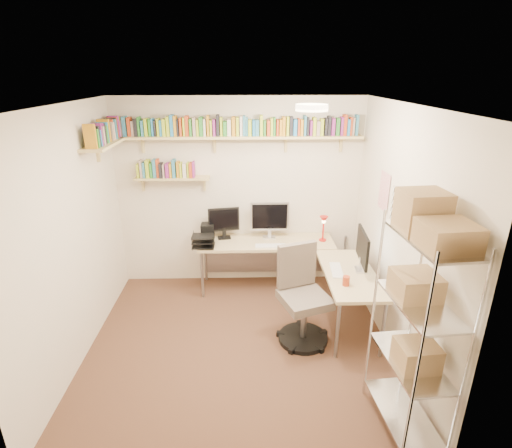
# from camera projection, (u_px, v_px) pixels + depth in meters

# --- Properties ---
(ground) EXTENTS (3.20, 3.20, 0.00)m
(ground) POSITION_uv_depth(u_px,v_px,m) (239.00, 344.00, 4.33)
(ground) COLOR #4B2920
(ground) RESTS_ON ground
(room_shell) EXTENTS (3.24, 3.04, 2.52)m
(room_shell) POSITION_uv_depth(u_px,v_px,m) (237.00, 209.00, 3.78)
(room_shell) COLOR beige
(room_shell) RESTS_ON ground
(wall_shelves) EXTENTS (3.12, 1.09, 0.80)m
(wall_shelves) POSITION_uv_depth(u_px,v_px,m) (203.00, 137.00, 4.81)
(wall_shelves) COLOR #D9C27A
(wall_shelves) RESTS_ON ground
(corner_desk) EXTENTS (2.11, 1.78, 1.19)m
(corner_desk) POSITION_uv_depth(u_px,v_px,m) (277.00, 249.00, 5.03)
(corner_desk) COLOR beige
(corner_desk) RESTS_ON ground
(office_chair) EXTENTS (0.61, 0.61, 1.07)m
(office_chair) POSITION_uv_depth(u_px,v_px,m) (302.00, 302.00, 4.29)
(office_chair) COLOR black
(office_chair) RESTS_ON ground
(wire_rack) EXTENTS (0.44, 0.80, 1.99)m
(wire_rack) POSITION_uv_depth(u_px,v_px,m) (422.00, 282.00, 2.88)
(wire_rack) COLOR silver
(wire_rack) RESTS_ON ground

